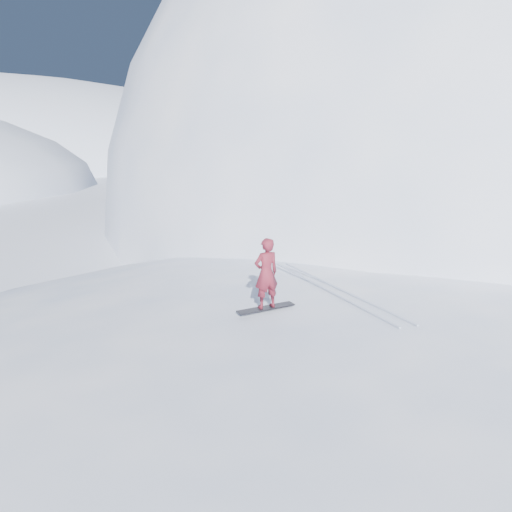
{
  "coord_description": "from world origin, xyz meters",
  "views": [
    {
      "loc": [
        -6.38,
        -7.48,
        6.69
      ],
      "look_at": [
        -3.21,
        4.78,
        3.5
      ],
      "focal_mm": 35.0,
      "sensor_mm": 36.0,
      "label": 1
    }
  ],
  "objects": [
    {
      "name": "ground",
      "position": [
        0.0,
        0.0,
        0.0
      ],
      "size": [
        400.0,
        400.0,
        0.0
      ],
      "primitive_type": "plane",
      "color": "white",
      "rests_on": "ground"
    },
    {
      "name": "near_ridge",
      "position": [
        1.0,
        3.0,
        0.0
      ],
      "size": [
        36.0,
        28.0,
        4.8
      ],
      "primitive_type": "ellipsoid",
      "color": "white",
      "rests_on": "ground"
    },
    {
      "name": "summit_peak",
      "position": [
        22.0,
        26.0,
        0.0
      ],
      "size": [
        60.0,
        56.0,
        56.0
      ],
      "primitive_type": "ellipsoid",
      "color": "white",
      "rests_on": "ground"
    },
    {
      "name": "peak_shoulder",
      "position": [
        10.0,
        20.0,
        0.0
      ],
      "size": [
        28.0,
        24.0,
        18.0
      ],
      "primitive_type": "ellipsoid",
      "color": "white",
      "rests_on": "ground"
    },
    {
      "name": "wind_bumps",
      "position": [
        -0.56,
        2.12,
        0.0
      ],
      "size": [
        16.0,
        14.4,
        1.0
      ],
      "color": "white",
      "rests_on": "ground"
    },
    {
      "name": "snowboard",
      "position": [
        -3.21,
        3.78,
        2.41
      ],
      "size": [
        1.56,
        0.64,
        0.03
      ],
      "primitive_type": "cube",
      "rotation": [
        0.0,
        0.0,
        0.24
      ],
      "color": "black",
      "rests_on": "near_ridge"
    },
    {
      "name": "snowboarder",
      "position": [
        -3.21,
        3.78,
        3.31
      ],
      "size": [
        0.72,
        0.56,
        1.76
      ],
      "primitive_type": "imported",
      "rotation": [
        0.0,
        0.0,
        3.38
      ],
      "color": "maroon",
      "rests_on": "snowboard"
    },
    {
      "name": "board_tracks",
      "position": [
        -0.99,
        4.76,
        2.42
      ],
      "size": [
        1.58,
        5.92,
        0.04
      ],
      "color": "silver",
      "rests_on": "ground"
    }
  ]
}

